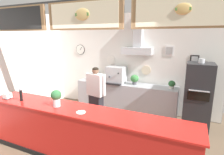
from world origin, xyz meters
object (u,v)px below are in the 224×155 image
Objects in this scene: potted_oregano at (103,77)px; napkin_holder at (8,96)px; condiment_plate at (81,112)px; shop_worker at (96,96)px; potted_rosemary at (172,84)px; potted_basil at (135,79)px; potted_thyme at (90,76)px; pizza_oven at (197,97)px; espresso_machine at (116,75)px; pepper_grinder at (21,95)px; basil_vase at (56,98)px.

napkin_holder is at bearing -112.27° from potted_oregano.
condiment_plate is at bearing 0.27° from napkin_holder.
shop_worker is 2.03m from potted_rosemary.
potted_basil is (-1.04, 0.02, 0.04)m from potted_rosemary.
condiment_plate is at bearing -62.81° from potted_thyme.
pizza_oven reaches higher than shop_worker.
shop_worker is at bearing -160.41° from pizza_oven.
pizza_oven is 7.95× the size of potted_rosemary.
napkin_holder is at bearing 57.15° from shop_worker.
espresso_machine is 2.02× the size of pepper_grinder.
basil_vase is 0.61m from condiment_plate.
pizza_oven is at bearing 33.39° from pepper_grinder.
espresso_machine is at bearing 98.27° from condiment_plate.
potted_thyme is (-1.47, -0.01, -0.04)m from potted_basil.
espresso_machine is 2.40× the size of potted_oregano.
potted_basil reaches higher than potted_thyme.
potted_rosemary is 1.04× the size of potted_thyme.
potted_thyme is 2.46m from pepper_grinder.
potted_rosemary is at bearing -0.96° from potted_basil.
shop_worker is 4.87× the size of basil_vase.
potted_thyme is 2.77m from condiment_plate.
shop_worker is 1.14m from espresso_machine.
potted_oregano is (0.45, 0.02, 0.00)m from potted_thyme.
potted_oregano is 0.69× the size of basil_vase.
condiment_plate is (0.82, -2.48, -0.04)m from potted_oregano.
potted_rosemary is at bearing 42.23° from pepper_grinder.
potted_oregano is (-0.46, 0.03, -0.12)m from espresso_machine.
espresso_machine is at bearing -178.32° from potted_basil.
napkin_holder is at bearing -141.43° from potted_rosemary.
potted_rosemary is at bearing -0.02° from espresso_machine.
pizza_oven reaches higher than espresso_machine.
basil_vase is 1.93× the size of napkin_holder.
condiment_plate is at bearing -130.57° from pizza_oven.
basil_vase reaches higher than condiment_plate.
pizza_oven is 0.71m from potted_rosemary.
potted_basil is (0.57, 0.02, -0.08)m from espresso_machine.
basil_vase is 0.87m from pepper_grinder.
potted_rosemary is at bearing -0.17° from potted_thyme.
potted_thyme is 1.33× the size of condiment_plate.
potted_oregano is 2.43m from basil_vase.
espresso_machine is 1.66× the size of basil_vase.
pizza_oven is 8.27× the size of potted_thyme.
potted_thyme is at bearing 117.19° from condiment_plate.
pizza_oven reaches higher than basil_vase.
shop_worker reaches higher than espresso_machine.
espresso_machine is (0.10, 1.08, 0.34)m from shop_worker.
potted_basil is at bearing 71.79° from basil_vase.
condiment_plate is at bearing -94.88° from potted_basil.
condiment_plate is (1.45, -0.01, -0.12)m from pepper_grinder.
potted_rosemary is 0.70× the size of basil_vase.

